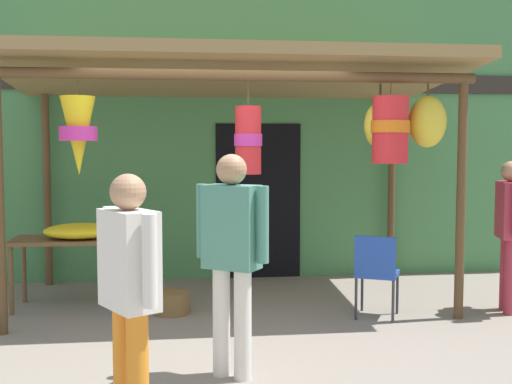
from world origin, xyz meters
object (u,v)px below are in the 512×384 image
Objects in this scene: folding_chair at (376,269)px; wicker_basket_by_table at (172,303)px; display_table at (78,246)px; passerby_at_right at (232,247)px; flower_heap_on_table at (81,231)px; customer_foreground at (510,224)px; vendor_in_orange at (129,284)px.

folding_chair is 2.22× the size of wicker_basket_by_table.
wicker_basket_by_table is at bearing 167.79° from folding_chair.
display_table is 2.68m from passerby_at_right.
passerby_at_right is (1.41, -2.15, 0.15)m from flower_heap_on_table.
display_table is 3.55× the size of wicker_basket_by_table.
display_table is 0.86× the size of customer_foreground.
vendor_in_orange is at bearing -134.52° from folding_chair.
passerby_at_right reaches higher than vendor_in_orange.
folding_chair is 1.50m from customer_foreground.
vendor_in_orange is 1.00× the size of customer_foreground.
display_table is at bearing 104.35° from vendor_in_orange.
vendor_in_orange is at bearing -127.80° from passerby_at_right.
flower_heap_on_table is at bearing 161.30° from wicker_basket_by_table.
customer_foreground is at bearing -5.86° from wicker_basket_by_table.
flower_heap_on_table is 3.10m from vendor_in_orange.
vendor_in_orange reaches higher than display_table.
passerby_at_right is (0.67, 0.87, 0.07)m from vendor_in_orange.
wicker_basket_by_table is (0.99, -0.40, -0.55)m from display_table.
customer_foreground is (3.66, 2.34, 0.00)m from vendor_in_orange.
wicker_basket_by_table is 0.24× the size of vendor_in_orange.
customer_foreground reaches higher than flower_heap_on_table.
wicker_basket_by_table is at bearing -18.70° from flower_heap_on_table.
customer_foreground reaches higher than folding_chair.
wicker_basket_by_table is 0.24× the size of customer_foreground.
wicker_basket_by_table is 0.23× the size of passerby_at_right.
wicker_basket_by_table is at bearing 85.78° from vendor_in_orange.
customer_foreground reaches higher than vendor_in_orange.
customer_foreground is at bearing -8.70° from flower_heap_on_table.
customer_foreground is at bearing -9.58° from display_table.
vendor_in_orange is (0.79, -3.09, 0.25)m from display_table.
wicker_basket_by_table is at bearing -21.82° from display_table.
folding_chair reaches higher than display_table.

